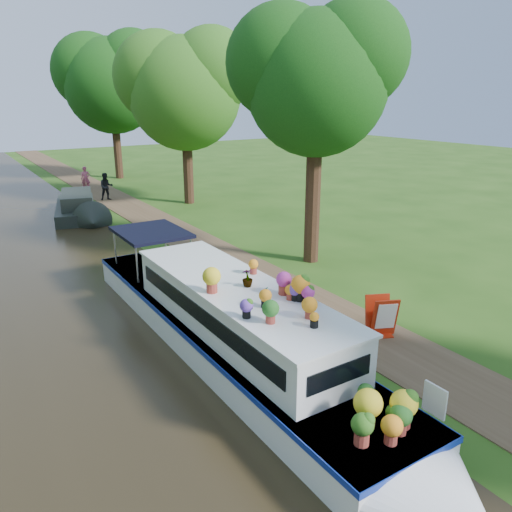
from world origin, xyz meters
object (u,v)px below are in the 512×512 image
at_px(pedestrian_dark, 106,187).
at_px(sandwich_board, 382,318).
at_px(pedestrian_pink, 86,179).
at_px(second_boat, 77,207).
at_px(plant_boat, 237,327).

bearing_deg(pedestrian_dark, sandwich_board, -79.31).
distance_m(sandwich_board, pedestrian_pink, 24.69).
bearing_deg(second_boat, pedestrian_dark, 66.74).
xyz_separation_m(sandwich_board, pedestrian_dark, (-0.73, 21.04, 0.32)).
height_order(plant_boat, pedestrian_pink, plant_boat).
xyz_separation_m(plant_boat, second_boat, (0.50, 16.80, -0.34)).
bearing_deg(plant_boat, sandwich_board, -14.10).
bearing_deg(second_boat, pedestrian_pink, 85.74).
relative_size(second_boat, pedestrian_dark, 4.26).
relative_size(second_boat, sandwich_board, 6.49).
relative_size(plant_boat, sandwich_board, 12.98).
distance_m(second_boat, pedestrian_dark, 4.16).
bearing_deg(plant_boat, second_boat, 88.30).
relative_size(second_boat, pedestrian_pink, 4.34).
bearing_deg(sandwich_board, pedestrian_pink, 116.43).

